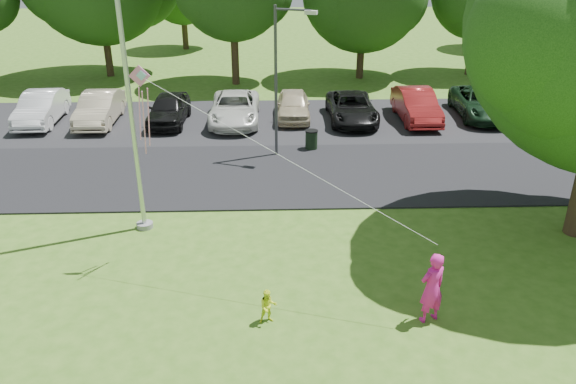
{
  "coord_description": "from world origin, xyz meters",
  "views": [
    {
      "loc": [
        0.39,
        -10.36,
        8.29
      ],
      "look_at": [
        0.88,
        4.0,
        1.6
      ],
      "focal_mm": 35.0,
      "sensor_mm": 36.0,
      "label": 1
    }
  ],
  "objects_px": {
    "woman": "(432,288)",
    "flagpole": "(129,95)",
    "trash_can": "(311,140)",
    "child_yellow": "(268,306)",
    "kite": "(151,99)",
    "street_lamp": "(281,69)"
  },
  "relations": [
    {
      "from": "woman",
      "to": "flagpole",
      "type": "bearing_deg",
      "value": -55.6
    },
    {
      "from": "trash_can",
      "to": "woman",
      "type": "bearing_deg",
      "value": -80.37
    },
    {
      "from": "child_yellow",
      "to": "kite",
      "type": "xyz_separation_m",
      "value": [
        -2.8,
        2.9,
        4.13
      ]
    },
    {
      "from": "flagpole",
      "to": "street_lamp",
      "type": "relative_size",
      "value": 1.7
    },
    {
      "from": "flagpole",
      "to": "woman",
      "type": "relative_size",
      "value": 5.59
    },
    {
      "from": "child_yellow",
      "to": "woman",
      "type": "bearing_deg",
      "value": -12.75
    },
    {
      "from": "flagpole",
      "to": "child_yellow",
      "type": "bearing_deg",
      "value": -51.33
    },
    {
      "from": "street_lamp",
      "to": "trash_can",
      "type": "height_order",
      "value": "street_lamp"
    },
    {
      "from": "street_lamp",
      "to": "child_yellow",
      "type": "distance_m",
      "value": 11.11
    },
    {
      "from": "flagpole",
      "to": "child_yellow",
      "type": "height_order",
      "value": "flagpole"
    },
    {
      "from": "flagpole",
      "to": "street_lamp",
      "type": "distance_m",
      "value": 7.38
    },
    {
      "from": "street_lamp",
      "to": "woman",
      "type": "relative_size",
      "value": 3.28
    },
    {
      "from": "flagpole",
      "to": "street_lamp",
      "type": "xyz_separation_m",
      "value": [
        4.37,
        5.92,
        -0.64
      ]
    },
    {
      "from": "child_yellow",
      "to": "kite",
      "type": "height_order",
      "value": "kite"
    },
    {
      "from": "flagpole",
      "to": "kite",
      "type": "height_order",
      "value": "flagpole"
    },
    {
      "from": "woman",
      "to": "child_yellow",
      "type": "distance_m",
      "value": 3.78
    },
    {
      "from": "trash_can",
      "to": "woman",
      "type": "relative_size",
      "value": 0.47
    },
    {
      "from": "woman",
      "to": "kite",
      "type": "xyz_separation_m",
      "value": [
        -6.55,
        2.95,
        3.67
      ]
    },
    {
      "from": "woman",
      "to": "child_yellow",
      "type": "xyz_separation_m",
      "value": [
        -3.75,
        0.05,
        -0.46
      ]
    },
    {
      "from": "street_lamp",
      "to": "trash_can",
      "type": "bearing_deg",
      "value": 49.62
    },
    {
      "from": "flagpole",
      "to": "kite",
      "type": "bearing_deg",
      "value": -61.51
    },
    {
      "from": "flagpole",
      "to": "trash_can",
      "type": "xyz_separation_m",
      "value": [
        5.61,
        6.6,
        -3.74
      ]
    }
  ]
}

